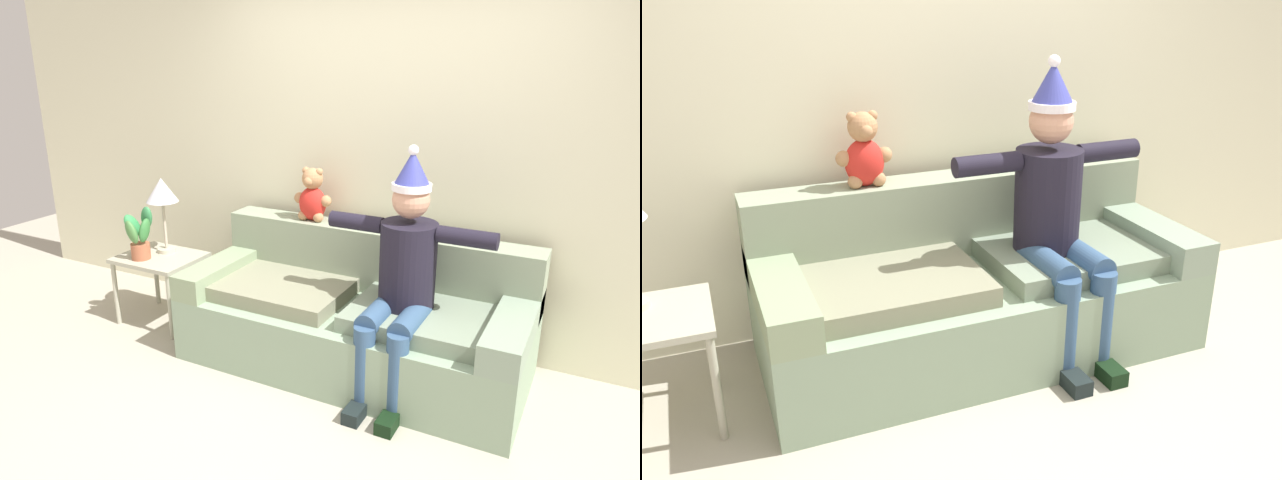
{
  "view_description": "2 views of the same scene",
  "coord_description": "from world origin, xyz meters",
  "views": [
    {
      "loc": [
        1.38,
        -2.16,
        2.0
      ],
      "look_at": [
        -0.22,
        0.9,
        0.87
      ],
      "focal_mm": 32.12,
      "sensor_mm": 36.0,
      "label": 1
    },
    {
      "loc": [
        -1.3,
        -1.91,
        1.86
      ],
      "look_at": [
        -0.17,
        0.77,
        0.71
      ],
      "focal_mm": 37.82,
      "sensor_mm": 36.0,
      "label": 2
    }
  ],
  "objects": [
    {
      "name": "teddy_bear",
      "position": [
        -0.48,
        1.3,
        1.03
      ],
      "size": [
        0.29,
        0.17,
        0.38
      ],
      "color": "red",
      "rests_on": "couch"
    },
    {
      "name": "back_wall",
      "position": [
        0.0,
        1.55,
        1.35
      ],
      "size": [
        7.0,
        0.1,
        2.7
      ],
      "primitive_type": "cube",
      "color": "beige",
      "rests_on": "ground_plane"
    },
    {
      "name": "potted_plant",
      "position": [
        -1.67,
        0.8,
        0.71
      ],
      "size": [
        0.24,
        0.24,
        0.4
      ],
      "color": "#A6593C",
      "rests_on": "side_table"
    },
    {
      "name": "side_table",
      "position": [
        -1.59,
        0.9,
        0.46
      ],
      "size": [
        0.6,
        0.5,
        0.53
      ],
      "color": "#A9A792",
      "rests_on": "ground_plane"
    },
    {
      "name": "couch",
      "position": [
        0.0,
        1.0,
        0.33
      ],
      "size": [
        2.22,
        0.95,
        0.86
      ],
      "color": "gray",
      "rests_on": "ground_plane"
    },
    {
      "name": "ground_plane",
      "position": [
        0.0,
        0.0,
        0.0
      ],
      "size": [
        10.0,
        10.0,
        0.0
      ],
      "primitive_type": "plane",
      "color": "#AAA391"
    },
    {
      "name": "person_seated",
      "position": [
        0.36,
        0.83,
        0.76
      ],
      "size": [
        1.02,
        0.77,
        1.51
      ],
      "color": "black",
      "rests_on": "ground_plane"
    },
    {
      "name": "table_lamp",
      "position": [
        -1.61,
        1.0,
        0.99
      ],
      "size": [
        0.24,
        0.24,
        0.58
      ],
      "color": "#B2B39C",
      "rests_on": "side_table"
    }
  ]
}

